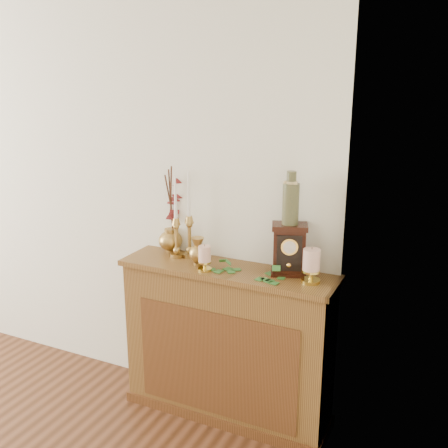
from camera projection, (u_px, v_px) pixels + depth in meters
The scene contains 10 objects.
console_shelf at pixel (227, 347), 3.04m from camera, with size 1.24×0.34×0.93m.
candlestick_left at pixel (176, 231), 3.04m from camera, with size 0.08×0.08×0.48m.
candlestick_center at pixel (189, 230), 3.04m from camera, with size 0.08×0.08×0.51m.
bud_vase at pixel (198, 252), 2.92m from camera, with size 0.10×0.10×0.16m.
ginger_jar at pixel (174, 212), 3.14m from camera, with size 0.21×0.23×0.53m.
pillar_candle_left at pixel (205, 257), 2.84m from camera, with size 0.08×0.08×0.15m.
pillar_candle_right at pixel (311, 264), 2.67m from camera, with size 0.10×0.10×0.19m.
ivy_garland at pixel (248, 272), 2.81m from camera, with size 0.41×0.18×0.08m.
mantel_clock at pixel (289, 250), 2.78m from camera, with size 0.22×0.19×0.28m.
ceramic_vase at pixel (291, 201), 2.71m from camera, with size 0.09×0.09×0.28m.
Camera 1 is at (2.56, -0.37, 1.96)m, focal length 42.00 mm.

